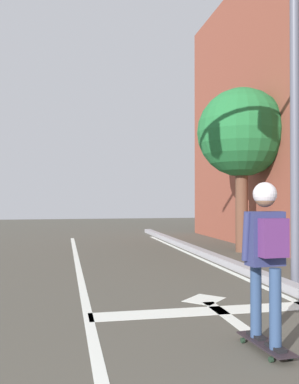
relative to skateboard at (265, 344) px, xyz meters
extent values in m
cube|color=silver|center=(-1.60, 1.74, -0.06)|extent=(0.12, 20.00, 0.01)
cube|color=silver|center=(1.32, 1.74, -0.06)|extent=(0.12, 20.00, 0.01)
cube|color=silver|center=(-0.06, 1.46, -0.06)|extent=(3.06, 0.40, 0.01)
cube|color=silver|center=(0.09, 1.21, -0.06)|extent=(0.16, 1.40, 0.01)
cube|color=silver|center=(0.09, 2.06, -0.06)|extent=(0.71, 0.71, 0.01)
cube|color=#271F25|center=(0.00, 0.00, 0.01)|extent=(0.27, 0.78, 0.02)
cube|color=#B2B2B7|center=(-0.02, 0.26, -0.01)|extent=(0.17, 0.06, 0.01)
cylinder|color=#1C2F20|center=(-0.12, 0.25, -0.04)|extent=(0.03, 0.05, 0.05)
cylinder|color=#1C2F20|center=(0.08, 0.27, -0.04)|extent=(0.03, 0.05, 0.05)
cube|color=#B2B2B7|center=(0.02, -0.26, -0.01)|extent=(0.17, 0.06, 0.01)
cylinder|color=#1C2F20|center=(-0.08, -0.27, -0.04)|extent=(0.03, 0.05, 0.05)
cylinder|color=#1C2F20|center=(0.12, -0.25, -0.04)|extent=(0.03, 0.05, 0.05)
cylinder|color=navy|center=(-0.01, 0.17, 0.38)|extent=(0.11, 0.11, 0.74)
cube|color=black|center=(-0.01, 0.17, 0.03)|extent=(0.11, 0.25, 0.03)
cylinder|color=navy|center=(0.01, -0.17, 0.38)|extent=(0.11, 0.11, 0.74)
cube|color=black|center=(0.01, -0.17, 0.03)|extent=(0.11, 0.25, 0.03)
cube|color=navy|center=(0.00, 0.00, 1.01)|extent=(0.36, 0.20, 0.52)
cylinder|color=navy|center=(-0.18, 0.02, 1.03)|extent=(0.07, 0.13, 0.48)
cylinder|color=navy|center=(0.18, 0.04, 1.03)|extent=(0.07, 0.09, 0.47)
sphere|color=#876145|center=(0.00, 0.00, 1.41)|extent=(0.20, 0.20, 0.20)
sphere|color=silver|center=(0.00, 0.00, 1.44)|extent=(0.23, 0.23, 0.23)
cube|color=#572964|center=(0.01, -0.14, 1.03)|extent=(0.27, 0.16, 0.36)
cylinder|color=#565866|center=(2.07, 2.96, 2.82)|extent=(0.16, 0.16, 5.77)
cylinder|color=brown|center=(2.83, 6.95, 1.19)|extent=(0.33, 0.33, 2.52)
sphere|color=#216B35|center=(2.83, 6.95, 3.18)|extent=(2.40, 2.40, 2.40)
camera|label=1|loc=(-1.89, -3.75, 1.40)|focal=39.45mm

